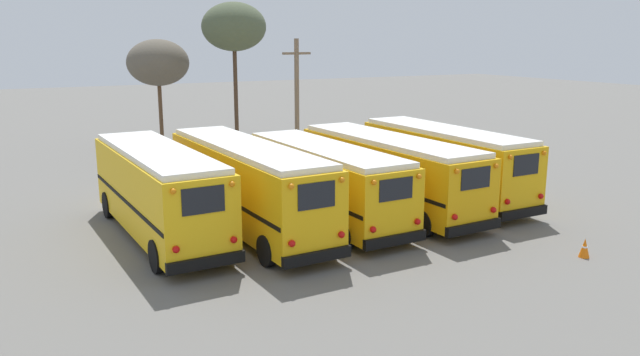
{
  "coord_description": "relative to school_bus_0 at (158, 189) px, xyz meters",
  "views": [
    {
      "loc": [
        -11.44,
        -22.24,
        7.13
      ],
      "look_at": [
        0.0,
        -0.51,
        1.64
      ],
      "focal_mm": 35.0,
      "sensor_mm": 36.0,
      "label": 1
    }
  ],
  "objects": [
    {
      "name": "school_bus_0",
      "position": [
        0.0,
        0.0,
        0.0
      ],
      "size": [
        2.86,
        9.95,
        3.29
      ],
      "color": "yellow",
      "rests_on": "ground"
    },
    {
      "name": "bare_tree_1",
      "position": [
        9.1,
        16.45,
        6.07
      ],
      "size": [
        4.11,
        4.11,
        9.44
      ],
      "color": "#473323",
      "rests_on": "ground"
    },
    {
      "name": "traffic_cone",
      "position": [
        11.97,
        -8.82,
        -1.47
      ],
      "size": [
        0.36,
        0.36,
        0.65
      ],
      "color": "orange",
      "rests_on": "ground"
    },
    {
      "name": "school_bus_4",
      "position": [
        12.79,
        -0.35,
        -0.05
      ],
      "size": [
        2.59,
        9.84,
        3.23
      ],
      "color": "#EAAA0F",
      "rests_on": "ground"
    },
    {
      "name": "utility_pole",
      "position": [
        11.15,
        11.53,
        1.95
      ],
      "size": [
        1.8,
        0.28,
        7.17
      ],
      "color": "#75604C",
      "rests_on": "ground"
    },
    {
      "name": "school_bus_1",
      "position": [
        3.2,
        -0.58,
        0.0
      ],
      "size": [
        2.81,
        10.94,
        3.3
      ],
      "color": "#EAAA0F",
      "rests_on": "ground"
    },
    {
      "name": "school_bus_2",
      "position": [
        6.4,
        -0.86,
        -0.15
      ],
      "size": [
        2.8,
        9.73,
        3.02
      ],
      "color": "#EAAA0F",
      "rests_on": "ground"
    },
    {
      "name": "ground_plane",
      "position": [
        6.4,
        0.04,
        -1.79
      ],
      "size": [
        160.0,
        160.0,
        0.0
      ],
      "primitive_type": "plane",
      "color": "#66635E"
    },
    {
      "name": "school_bus_3",
      "position": [
        9.59,
        -0.62,
        -0.1
      ],
      "size": [
        2.98,
        10.58,
        3.1
      ],
      "color": "#E5A00C",
      "rests_on": "ground"
    },
    {
      "name": "bare_tree_0",
      "position": [
        4.79,
        19.09,
        3.82
      ],
      "size": [
        4.0,
        4.0,
        7.14
      ],
      "color": "brown",
      "rests_on": "ground"
    }
  ]
}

